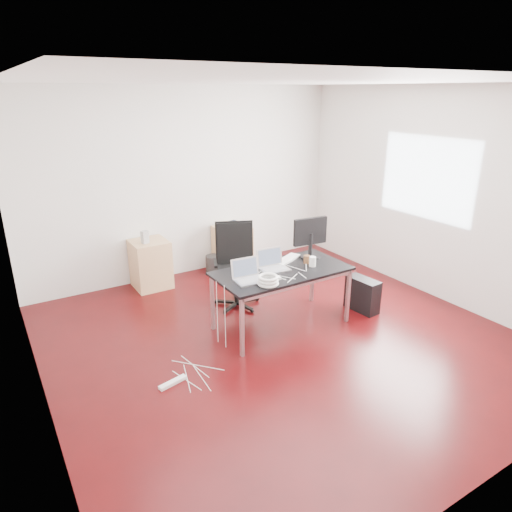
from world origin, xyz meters
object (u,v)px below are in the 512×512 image
office_chair (236,261)px  filing_cabinet_right (232,248)px  desk (282,274)px  filing_cabinet_left (151,264)px  pc_tower (362,295)px

office_chair → filing_cabinet_right: bearing=87.3°
desk → office_chair: (-0.15, 0.84, -0.07)m
desk → filing_cabinet_right: (0.41, 1.97, -0.33)m
desk → filing_cabinet_left: size_ratio=2.29×
office_chair → filing_cabinet_right: size_ratio=1.54×
filing_cabinet_right → pc_tower: size_ratio=1.56×
desk → filing_cabinet_right: bearing=78.1°
office_chair → pc_tower: 1.71m
desk → pc_tower: bearing=-10.8°
desk → filing_cabinet_left: (-0.94, 1.97, -0.33)m
pc_tower → filing_cabinet_right: bearing=102.8°
desk → filing_cabinet_right: 2.04m
filing_cabinet_right → office_chair: bearing=-116.8°
office_chair → filing_cabinet_left: (-0.78, 1.12, -0.26)m
filing_cabinet_right → desk: bearing=-101.9°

